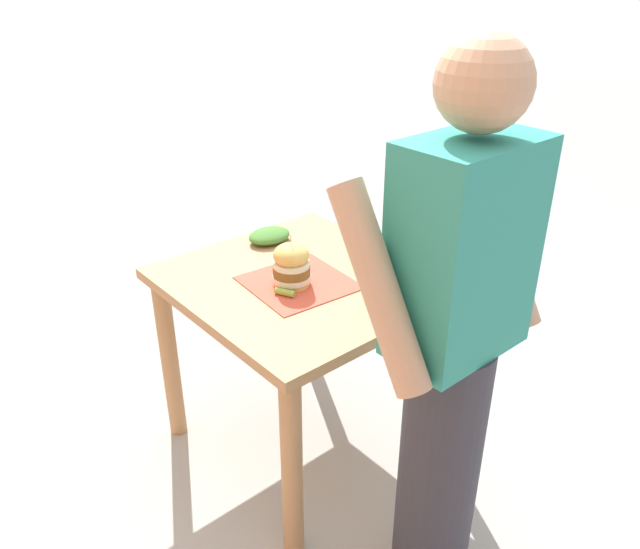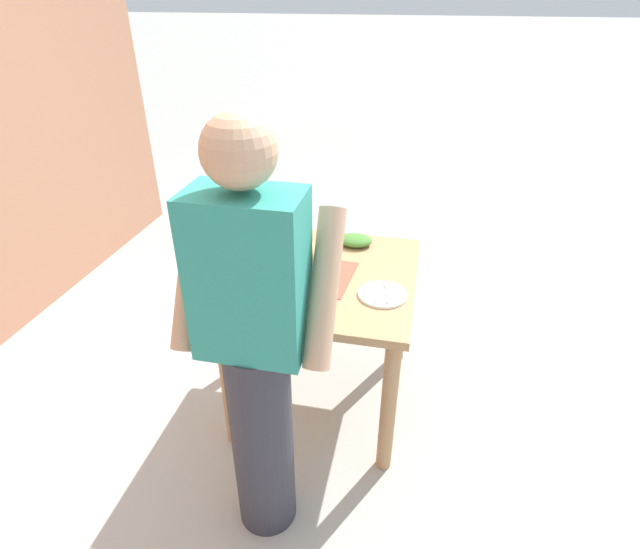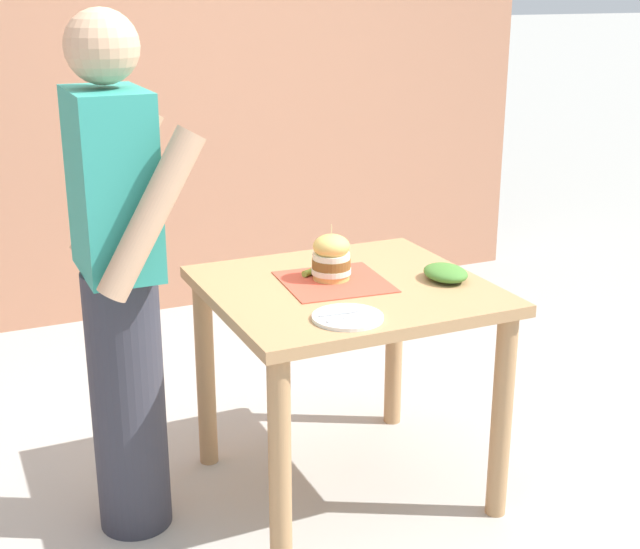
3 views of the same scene
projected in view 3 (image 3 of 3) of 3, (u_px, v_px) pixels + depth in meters
The scene contains 8 objects.
ground_plane at pixel (345, 485), 3.27m from camera, with size 80.00×80.00×0.00m, color #ADAAA3.
patio_table at pixel (346, 323), 3.07m from camera, with size 0.87×0.92×0.78m.
serving_paper at pixel (334, 282), 3.04m from camera, with size 0.35×0.35×0.00m, color #D64C38.
sandwich at pixel (331, 257), 3.05m from camera, with size 0.14×0.14×0.19m.
pickle_spear at pixel (311, 272), 3.11m from camera, with size 0.02×0.02×0.07m, color #8EA83D.
side_plate_with_forks at pixel (348, 317), 2.71m from camera, with size 0.22×0.22×0.02m.
side_salad at pixel (446, 273), 3.06m from camera, with size 0.18×0.14×0.05m, color #477F33.
diner_across_table at pixel (120, 276), 2.77m from camera, with size 0.55×0.35×1.69m.
Camera 3 is at (-2.57, 1.26, 1.76)m, focal length 50.00 mm.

